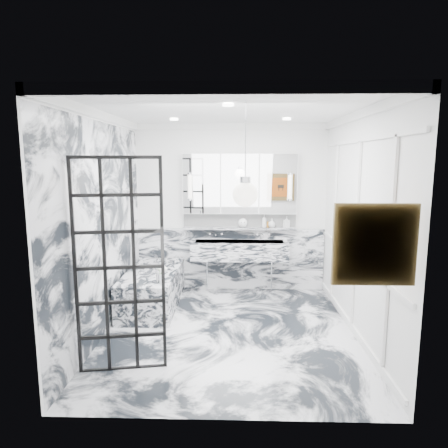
{
  "coord_description": "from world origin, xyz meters",
  "views": [
    {
      "loc": [
        0.09,
        -4.92,
        2.21
      ],
      "look_at": [
        -0.08,
        0.5,
        1.34
      ],
      "focal_mm": 32.0,
      "sensor_mm": 36.0,
      "label": 1
    }
  ],
  "objects_px": {
    "mirror_cabinet": "(240,184)",
    "bathtub": "(153,288)",
    "trough_sink": "(239,250)",
    "crittall_door": "(120,267)"
  },
  "relations": [
    {
      "from": "crittall_door",
      "to": "bathtub",
      "type": "distance_m",
      "value": 2.06
    },
    {
      "from": "crittall_door",
      "to": "bathtub",
      "type": "bearing_deg",
      "value": 82.69
    },
    {
      "from": "crittall_door",
      "to": "trough_sink",
      "type": "relative_size",
      "value": 1.4
    },
    {
      "from": "bathtub",
      "to": "mirror_cabinet",
      "type": "bearing_deg",
      "value": 32.06
    },
    {
      "from": "trough_sink",
      "to": "mirror_cabinet",
      "type": "height_order",
      "value": "mirror_cabinet"
    },
    {
      "from": "mirror_cabinet",
      "to": "bathtub",
      "type": "height_order",
      "value": "mirror_cabinet"
    },
    {
      "from": "mirror_cabinet",
      "to": "bathtub",
      "type": "distance_m",
      "value": 2.2
    },
    {
      "from": "crittall_door",
      "to": "trough_sink",
      "type": "distance_m",
      "value": 2.85
    },
    {
      "from": "mirror_cabinet",
      "to": "bathtub",
      "type": "bearing_deg",
      "value": -147.94
    },
    {
      "from": "bathtub",
      "to": "crittall_door",
      "type": "bearing_deg",
      "value": -87.89
    }
  ]
}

